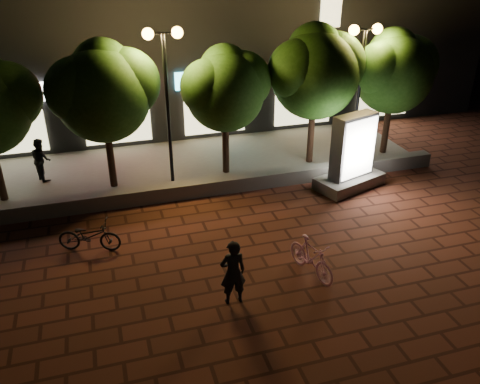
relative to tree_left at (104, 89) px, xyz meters
name	(u,v)px	position (x,y,z in m)	size (l,w,h in m)	color
ground	(261,256)	(3.45, -5.46, -3.44)	(80.00, 80.00, 0.00)	#512319
retaining_wall	(223,185)	(3.45, -1.46, -3.19)	(16.00, 0.45, 0.50)	#605E59
sidewalk	(206,162)	(3.45, 1.04, -3.40)	(16.00, 5.00, 0.08)	#605E59
building_block	(169,6)	(3.44, 7.53, 1.55)	(28.00, 8.12, 11.30)	black
tree_left	(104,89)	(0.00, 0.00, 0.00)	(3.60, 3.00, 4.89)	black
tree_mid	(226,86)	(4.00, 0.00, -0.23)	(3.24, 2.70, 4.50)	black
tree_right	(316,69)	(7.30, 0.00, 0.12)	(3.72, 3.10, 5.07)	black
tree_far_right	(395,69)	(10.50, 0.00, -0.08)	(3.48, 2.90, 4.76)	black
street_lamp_left	(165,68)	(1.95, -0.26, 0.58)	(1.26, 0.36, 5.18)	black
street_lamp_right	(363,58)	(8.95, -0.26, 0.45)	(1.26, 0.36, 4.98)	black
ad_kiosk	(352,158)	(7.74, -2.32, -2.40)	(2.65, 1.90, 2.59)	#605E59
scooter_pink	(311,258)	(4.38, -6.59, -2.94)	(0.47, 1.67, 1.01)	pink
rider	(233,272)	(2.20, -7.06, -2.61)	(0.61, 0.40, 1.67)	black
scooter_parked	(89,236)	(-0.94, -3.83, -2.99)	(0.60, 1.72, 0.90)	black
pedestrian	(41,159)	(-2.37, 1.18, -2.61)	(0.73, 0.57, 1.51)	black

